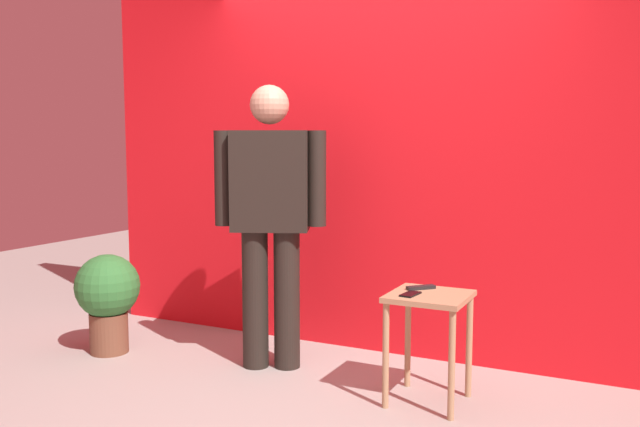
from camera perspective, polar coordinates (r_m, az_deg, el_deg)
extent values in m
plane|color=#9E9991|center=(3.81, -1.94, -16.44)|extent=(12.00, 12.00, 0.00)
cube|color=red|center=(4.65, 5.39, 8.54)|extent=(4.47, 0.12, 3.31)
cylinder|color=black|center=(4.41, -5.48, -7.19)|extent=(0.22, 0.22, 0.89)
cylinder|color=black|center=(4.38, -2.81, -7.25)|extent=(0.22, 0.22, 0.89)
cube|color=black|center=(4.28, -4.23, 2.76)|extent=(0.54, 0.41, 0.63)
cube|color=#2D4784|center=(4.40, -4.02, 3.27)|extent=(0.13, 0.06, 0.53)
cube|color=#C68CB7|center=(4.41, -4.01, 3.03)|extent=(0.05, 0.03, 0.48)
cylinder|color=black|center=(4.33, -8.12, 2.97)|extent=(0.16, 0.16, 0.60)
cylinder|color=black|center=(4.25, -0.28, 2.97)|extent=(0.16, 0.16, 0.60)
sphere|color=tan|center=(4.28, -4.28, 9.15)|extent=(0.25, 0.25, 0.25)
cube|color=tan|center=(3.81, 9.21, -6.91)|extent=(0.43, 0.43, 0.03)
cylinder|color=tan|center=(3.78, 5.57, -11.84)|extent=(0.04, 0.04, 0.59)
cylinder|color=tan|center=(3.68, 11.05, -12.47)|extent=(0.04, 0.04, 0.59)
cylinder|color=tan|center=(4.11, 7.42, -10.37)|extent=(0.04, 0.04, 0.59)
cylinder|color=tan|center=(4.02, 12.47, -10.89)|extent=(0.04, 0.04, 0.59)
cube|color=black|center=(3.76, 7.63, -6.76)|extent=(0.09, 0.15, 0.01)
cube|color=black|center=(3.91, 8.50, -6.19)|extent=(0.15, 0.15, 0.02)
cylinder|color=brown|center=(4.96, -17.37, -9.56)|extent=(0.26, 0.26, 0.28)
sphere|color=#2D7233|center=(4.89, -17.50, -5.87)|extent=(0.44, 0.44, 0.44)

